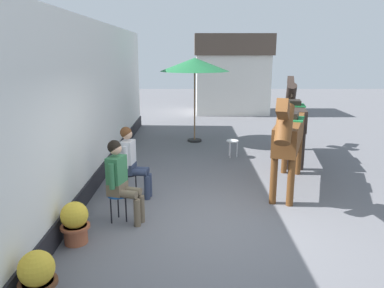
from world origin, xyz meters
The scene contains 11 objects.
ground_plane centered at (0.00, 3.00, 0.00)m, with size 40.00×40.00×0.00m, color slate.
pub_facade_wall centered at (-2.55, 1.50, 1.54)m, with size 0.34×14.00×3.40m.
distant_cottage centered at (1.40, 11.75, 1.80)m, with size 3.40×2.60×3.50m.
seated_visitor_near centered at (-1.58, 0.05, 0.78)m, with size 0.61×0.48×1.39m.
seated_visitor_far centered at (-1.57, 1.15, 0.78)m, with size 0.61×0.49×1.39m.
saddled_horse_near centered at (1.52, 1.57, 1.16)m, with size 1.26×2.87×2.06m.
saddled_horse_far centered at (2.24, 3.99, 1.16)m, with size 0.82×2.97×2.06m.
flower_planter_near centered at (-2.13, -2.06, 0.33)m, with size 0.43×0.43×0.64m.
flower_planter_middle centered at (-2.13, -0.67, 0.33)m, with size 0.43×0.43×0.64m.
cafe_parasol centered at (-0.33, 5.84, 2.36)m, with size 2.10×2.10×2.58m.
spare_stool_white centered at (0.67, 4.01, 0.40)m, with size 0.32×0.32×0.46m.
Camera 1 is at (-0.41, -5.76, 2.76)m, focal length 35.27 mm.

